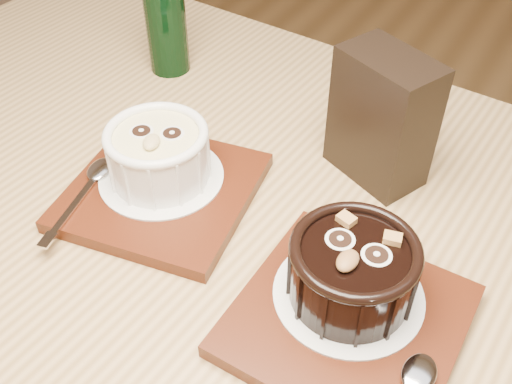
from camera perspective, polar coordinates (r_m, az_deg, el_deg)
table at (r=0.65m, az=-3.07°, el=-10.71°), size 1.25×0.88×0.75m
tray_left at (r=0.63m, az=-8.93°, el=0.05°), size 0.21×0.21×0.01m
doily_left at (r=0.63m, az=-8.98°, el=1.45°), size 0.13×0.13×0.00m
ramekin_white at (r=0.61m, az=-9.32°, el=3.79°), size 0.10×0.10×0.06m
spoon_left at (r=0.63m, az=-16.04°, el=0.16°), size 0.06×0.14×0.01m
tray_right at (r=0.52m, az=8.71°, el=-11.99°), size 0.18×0.18×0.01m
doily_right at (r=0.53m, az=8.79°, el=-9.58°), size 0.13×0.13×0.00m
ramekin_dark at (r=0.50m, az=9.20°, el=-7.19°), size 0.11×0.11×0.06m
condiment_stand at (r=0.63m, az=11.93°, el=6.88°), size 0.12×0.09×0.14m
green_bottle at (r=0.80m, az=-8.64°, el=16.28°), size 0.05×0.05×0.20m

